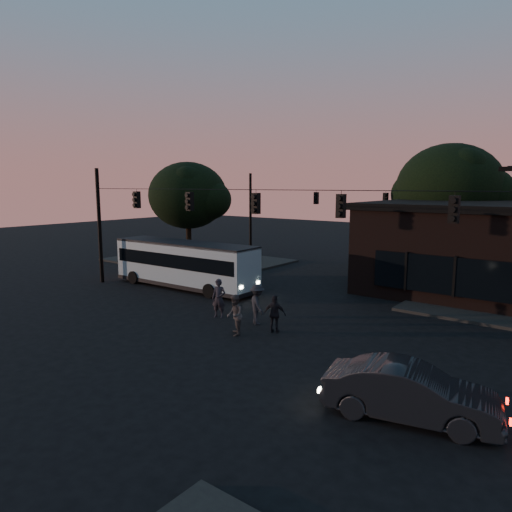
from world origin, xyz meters
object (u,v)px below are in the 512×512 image
Objects in this scene: building at (507,250)px; pedestrian_c at (275,314)px; bus at (185,262)px; pedestrian_d at (257,304)px; car at (410,392)px; pedestrian_a at (219,298)px; pedestrian_b at (235,315)px.

pedestrian_c is at bearing -116.38° from building.
bus is 8.96m from pedestrian_d.
building is 9.10× the size of pedestrian_c.
car is 2.48× the size of pedestrian_d.
pedestrian_c is at bearing 49.50° from car.
pedestrian_a reaches higher than car.
bus is 18.62m from car.
car is 9.69m from pedestrian_d.
pedestrian_b is (8.49, -5.15, -0.74)m from bus.
bus is 5.84× the size of pedestrian_b.
pedestrian_d is (2.16, 0.26, -0.01)m from pedestrian_a.
car is at bearing -26.22° from bus.
building reaches higher than pedestrian_c.
bus reaches higher than car.
pedestrian_a reaches higher than pedestrian_b.
car is (16.95, -7.66, -0.85)m from bus.
pedestrian_a is 1.12× the size of pedestrian_c.
car is 2.64× the size of pedestrian_b.
bus is 5.44× the size of pedestrian_a.
building is 8.09× the size of pedestrian_a.
building is at bearing 32.27° from pedestrian_a.
building reaches higher than pedestrian_d.
pedestrian_c is at bearing 97.44° from pedestrian_b.
building is 15.46m from pedestrian_d.
pedestrian_a reaches higher than pedestrian_c.
pedestrian_a is 2.84m from pedestrian_b.
pedestrian_d is (8.30, -3.30, -0.68)m from bus.
car is (0.55, -17.39, -1.94)m from building.
pedestrian_d is (-8.11, -13.04, -1.76)m from building.
building is 8.68× the size of pedestrian_b.
pedestrian_b is 1.77m from pedestrian_c.
bus reaches higher than pedestrian_a.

